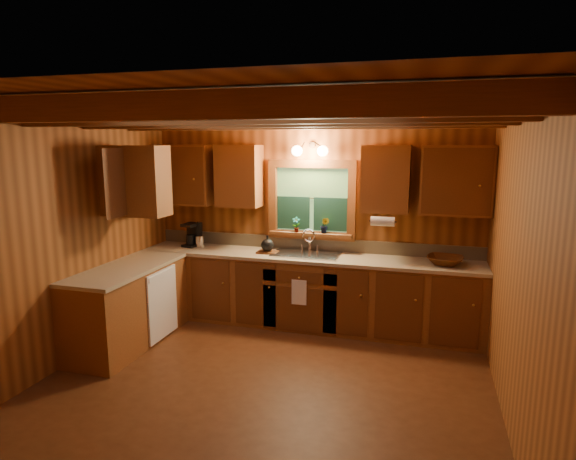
{
  "coord_description": "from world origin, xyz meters",
  "views": [
    {
      "loc": [
        1.41,
        -4.03,
        2.27
      ],
      "look_at": [
        0.0,
        0.8,
        1.35
      ],
      "focal_mm": 30.17,
      "sensor_mm": 36.0,
      "label": 1
    }
  ],
  "objects_px": {
    "coffee_maker": "(192,235)",
    "wicker_basket": "(445,260)",
    "sink": "(306,258)",
    "cutting_board": "(267,252)"
  },
  "relations": [
    {
      "from": "wicker_basket",
      "to": "sink",
      "type": "bearing_deg",
      "value": 178.7
    },
    {
      "from": "sink",
      "to": "cutting_board",
      "type": "xyz_separation_m",
      "value": [
        -0.49,
        -0.04,
        0.06
      ]
    },
    {
      "from": "wicker_basket",
      "to": "coffee_maker",
      "type": "bearing_deg",
      "value": 177.99
    },
    {
      "from": "cutting_board",
      "to": "sink",
      "type": "bearing_deg",
      "value": 4.58
    },
    {
      "from": "sink",
      "to": "cutting_board",
      "type": "bearing_deg",
      "value": -175.01
    },
    {
      "from": "cutting_board",
      "to": "wicker_basket",
      "type": "bearing_deg",
      "value": -0.25
    },
    {
      "from": "coffee_maker",
      "to": "wicker_basket",
      "type": "distance_m",
      "value": 3.22
    },
    {
      "from": "coffee_maker",
      "to": "wicker_basket",
      "type": "bearing_deg",
      "value": 12.26
    },
    {
      "from": "sink",
      "to": "cutting_board",
      "type": "relative_size",
      "value": 3.29
    },
    {
      "from": "wicker_basket",
      "to": "cutting_board",
      "type": "bearing_deg",
      "value": -179.84
    }
  ]
}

